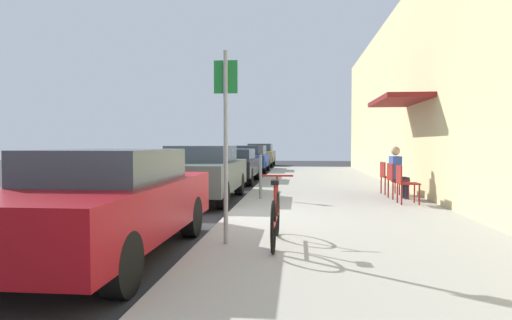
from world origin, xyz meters
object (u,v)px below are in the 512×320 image
(parking_meter, at_px, (261,168))
(cafe_chair_0, at_px, (405,182))
(parked_car_4, at_px, (260,155))
(parked_car_2, at_px, (233,165))
(street_sign, at_px, (226,131))
(parked_car_0, at_px, (105,201))
(parked_car_3, at_px, (251,158))
(cafe_chair_2, at_px, (387,176))
(seated_patron_1, at_px, (398,171))
(bicycle_0, at_px, (276,217))
(parked_car_1, at_px, (202,172))
(cafe_chair_1, at_px, (395,178))

(parking_meter, relative_size, cafe_chair_0, 1.52)
(parked_car_4, bearing_deg, parked_car_2, -90.00)
(street_sign, distance_m, cafe_chair_0, 5.50)
(street_sign, bearing_deg, parked_car_0, -164.27)
(parked_car_3, distance_m, cafe_chair_2, 11.82)
(parked_car_4, distance_m, seated_patron_1, 18.22)
(bicycle_0, xyz_separation_m, seated_patron_1, (2.75, 5.16, 0.34))
(street_sign, height_order, bicycle_0, street_sign)
(parked_car_1, height_order, street_sign, street_sign)
(parked_car_1, bearing_deg, parking_meter, -11.57)
(parked_car_0, bearing_deg, bicycle_0, 11.96)
(parking_meter, xyz_separation_m, bicycle_0, (0.62, -4.88, -0.41))
(parked_car_2, distance_m, street_sign, 10.72)
(street_sign, bearing_deg, parked_car_3, 95.07)
(cafe_chair_1, bearing_deg, bicycle_0, -117.55)
(bicycle_0, height_order, cafe_chair_1, bicycle_0)
(parked_car_0, bearing_deg, cafe_chair_2, 53.45)
(parked_car_3, relative_size, street_sign, 1.69)
(parked_car_3, relative_size, bicycle_0, 2.57)
(parked_car_2, xyz_separation_m, seated_patron_1, (4.92, -5.38, 0.13))
(parked_car_3, xyz_separation_m, bicycle_0, (2.17, -16.87, -0.24))
(parked_car_3, xyz_separation_m, parking_meter, (1.55, -12.00, 0.17))
(parked_car_2, bearing_deg, bicycle_0, -78.36)
(cafe_chair_0, bearing_deg, cafe_chair_2, 89.99)
(parked_car_4, height_order, seated_patron_1, parked_car_4)
(street_sign, bearing_deg, bicycle_0, 3.18)
(parked_car_1, relative_size, parked_car_2, 1.00)
(parked_car_1, bearing_deg, parked_car_2, 90.00)
(parked_car_3, height_order, bicycle_0, parked_car_3)
(parked_car_2, height_order, parked_car_4, parked_car_4)
(parked_car_4, height_order, cafe_chair_0, parked_car_4)
(bicycle_0, bearing_deg, cafe_chair_1, 62.45)
(parking_meter, xyz_separation_m, cafe_chair_2, (3.31, 1.22, -0.26))
(parked_car_0, relative_size, seated_patron_1, 3.41)
(parking_meter, relative_size, cafe_chair_2, 1.52)
(parked_car_3, xyz_separation_m, street_sign, (1.50, -16.91, 0.92))
(cafe_chair_1, bearing_deg, parked_car_3, 112.52)
(parked_car_1, bearing_deg, seated_patron_1, -0.43)
(parked_car_2, distance_m, parked_car_3, 6.34)
(parked_car_1, relative_size, seated_patron_1, 3.41)
(parked_car_2, relative_size, cafe_chair_1, 5.06)
(parked_car_2, height_order, cafe_chair_1, parked_car_2)
(parked_car_1, relative_size, cafe_chair_0, 5.06)
(parked_car_0, height_order, parked_car_4, parked_car_4)
(parked_car_3, height_order, seated_patron_1, seated_patron_1)
(parked_car_0, relative_size, parked_car_3, 1.00)
(parked_car_0, bearing_deg, parking_meter, 73.81)
(parked_car_1, xyz_separation_m, cafe_chair_2, (4.86, 0.90, -0.12))
(parking_meter, distance_m, bicycle_0, 4.93)
(cafe_chair_2, bearing_deg, cafe_chair_0, -90.01)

